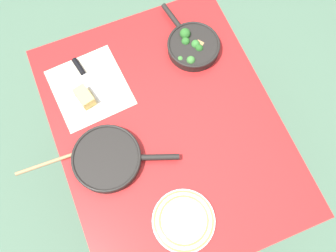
% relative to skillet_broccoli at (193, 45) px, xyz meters
% --- Properties ---
extents(ground_plane, '(14.00, 14.00, 0.00)m').
position_rel_skillet_broccoli_xyz_m(ground_plane, '(-0.31, 0.25, -0.81)').
color(ground_plane, '#51755B').
extents(dining_table_red, '(1.16, 0.91, 0.78)m').
position_rel_skillet_broccoli_xyz_m(dining_table_red, '(-0.31, 0.25, -0.12)').
color(dining_table_red, red).
rests_on(dining_table_red, ground_plane).
extents(skillet_broccoli, '(0.37, 0.24, 0.08)m').
position_rel_skillet_broccoli_xyz_m(skillet_broccoli, '(0.00, 0.00, 0.00)').
color(skillet_broccoli, black).
rests_on(skillet_broccoli, dining_table_red).
extents(skillet_eggs, '(0.28, 0.41, 0.05)m').
position_rel_skillet_broccoli_xyz_m(skillet_eggs, '(-0.35, 0.52, -0.00)').
color(skillet_eggs, black).
rests_on(skillet_eggs, dining_table_red).
extents(wooden_spoon, '(0.04, 0.37, 0.02)m').
position_rel_skillet_broccoli_xyz_m(wooden_spoon, '(-0.27, 0.66, -0.02)').
color(wooden_spoon, tan).
rests_on(wooden_spoon, dining_table_red).
extents(parchment_sheet, '(0.35, 0.33, 0.00)m').
position_rel_skillet_broccoli_xyz_m(parchment_sheet, '(-0.01, 0.49, -0.03)').
color(parchment_sheet, beige).
rests_on(parchment_sheet, dining_table_red).
extents(grater_knife, '(0.24, 0.07, 0.02)m').
position_rel_skillet_broccoli_xyz_m(grater_knife, '(0.06, 0.49, -0.02)').
color(grater_knife, silver).
rests_on(grater_knife, dining_table_red).
extents(cheese_block, '(0.10, 0.07, 0.06)m').
position_rel_skillet_broccoli_xyz_m(cheese_block, '(-0.06, 0.52, -0.00)').
color(cheese_block, '#EACC66').
rests_on(cheese_block, dining_table_red).
extents(dinner_plate_stack, '(0.24, 0.24, 0.03)m').
position_rel_skillet_broccoli_xyz_m(dinner_plate_stack, '(-0.68, 0.33, -0.02)').
color(dinner_plate_stack, white).
rests_on(dinner_plate_stack, dining_table_red).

